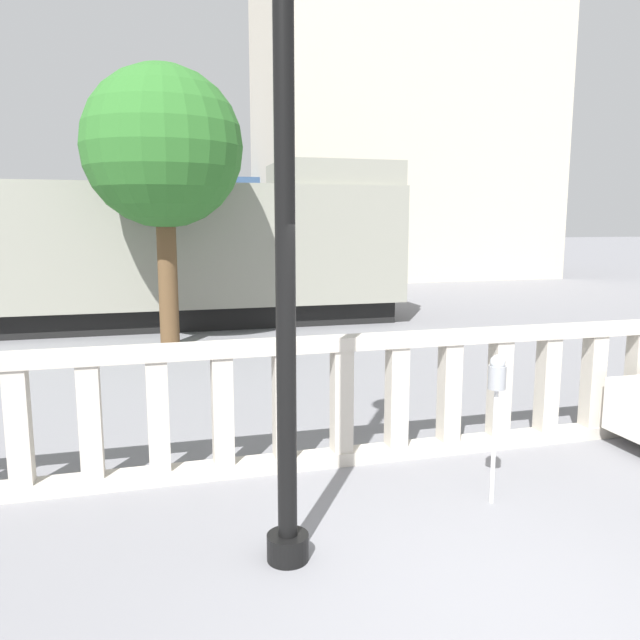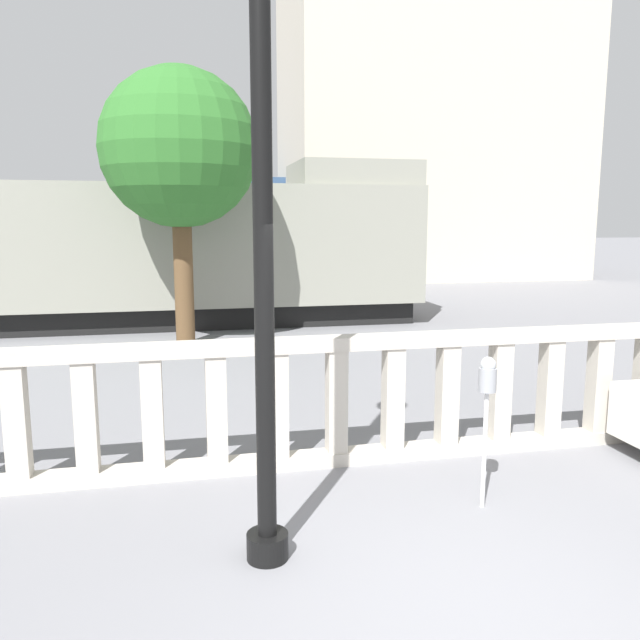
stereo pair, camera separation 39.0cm
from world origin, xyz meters
name	(u,v)px [view 2 (the right image)]	position (x,y,z in m)	size (l,w,h in m)	color
ground_plane	(485,621)	(0.00, 0.00, 0.00)	(160.00, 160.00, 0.00)	slate
balustrade	(365,399)	(0.00, 2.74, 0.68)	(14.92, 0.24, 1.36)	#BCB5A8
lamppost	(262,126)	(-1.26, 1.05, 3.16)	(0.41, 0.41, 5.15)	black
parking_meter	(487,389)	(0.73, 1.50, 1.08)	(0.16, 0.16, 1.37)	silver
train_near	(10,254)	(-5.71, 12.30, 1.78)	(19.64, 2.94, 3.96)	black
train_far	(82,232)	(-6.16, 26.13, 2.02)	(20.10, 3.03, 4.44)	black
building_block	(429,126)	(9.06, 23.73, 6.68)	(12.61, 6.87, 13.36)	beige
tree_left	(179,150)	(-1.82, 9.49, 3.89)	(3.08, 3.08, 5.46)	brown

